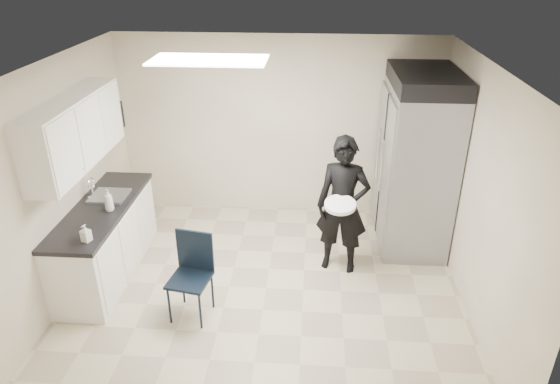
# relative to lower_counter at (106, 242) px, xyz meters

# --- Properties ---
(floor) EXTENTS (4.50, 4.50, 0.00)m
(floor) POSITION_rel_lower_counter_xyz_m (1.95, -0.20, -0.43)
(floor) COLOR #BEB495
(floor) RESTS_ON ground
(ceiling) EXTENTS (4.50, 4.50, 0.00)m
(ceiling) POSITION_rel_lower_counter_xyz_m (1.95, -0.20, 2.17)
(ceiling) COLOR silver
(ceiling) RESTS_ON back_wall
(back_wall) EXTENTS (4.50, 0.00, 4.50)m
(back_wall) POSITION_rel_lower_counter_xyz_m (1.95, 1.80, 0.87)
(back_wall) COLOR beige
(back_wall) RESTS_ON floor
(left_wall) EXTENTS (0.00, 4.00, 4.00)m
(left_wall) POSITION_rel_lower_counter_xyz_m (-0.30, -0.20, 0.87)
(left_wall) COLOR beige
(left_wall) RESTS_ON floor
(right_wall) EXTENTS (0.00, 4.00, 4.00)m
(right_wall) POSITION_rel_lower_counter_xyz_m (4.20, -0.20, 0.87)
(right_wall) COLOR beige
(right_wall) RESTS_ON floor
(ceiling_panel) EXTENTS (1.20, 0.60, 0.02)m
(ceiling_panel) POSITION_rel_lower_counter_xyz_m (1.35, 0.20, 2.14)
(ceiling_panel) COLOR white
(ceiling_panel) RESTS_ON ceiling
(lower_counter) EXTENTS (0.60, 1.90, 0.86)m
(lower_counter) POSITION_rel_lower_counter_xyz_m (0.00, 0.00, 0.00)
(lower_counter) COLOR silver
(lower_counter) RESTS_ON floor
(countertop) EXTENTS (0.64, 1.95, 0.05)m
(countertop) POSITION_rel_lower_counter_xyz_m (0.00, 0.00, 0.46)
(countertop) COLOR black
(countertop) RESTS_ON lower_counter
(sink) EXTENTS (0.42, 0.40, 0.14)m
(sink) POSITION_rel_lower_counter_xyz_m (0.02, 0.25, 0.44)
(sink) COLOR gray
(sink) RESTS_ON countertop
(faucet) EXTENTS (0.02, 0.02, 0.24)m
(faucet) POSITION_rel_lower_counter_xyz_m (-0.18, 0.25, 0.59)
(faucet) COLOR silver
(faucet) RESTS_ON countertop
(upper_cabinets) EXTENTS (0.35, 1.80, 0.75)m
(upper_cabinets) POSITION_rel_lower_counter_xyz_m (-0.13, 0.00, 1.40)
(upper_cabinets) COLOR silver
(upper_cabinets) RESTS_ON left_wall
(towel_dispenser) EXTENTS (0.22, 0.30, 0.35)m
(towel_dispenser) POSITION_rel_lower_counter_xyz_m (-0.19, 1.15, 1.19)
(towel_dispenser) COLOR black
(towel_dispenser) RESTS_ON left_wall
(notice_sticker_left) EXTENTS (0.00, 0.12, 0.07)m
(notice_sticker_left) POSITION_rel_lower_counter_xyz_m (-0.29, -0.10, 0.79)
(notice_sticker_left) COLOR yellow
(notice_sticker_left) RESTS_ON left_wall
(notice_sticker_right) EXTENTS (0.00, 0.12, 0.07)m
(notice_sticker_right) POSITION_rel_lower_counter_xyz_m (-0.29, 0.10, 0.75)
(notice_sticker_right) COLOR yellow
(notice_sticker_right) RESTS_ON left_wall
(commercial_fridge) EXTENTS (0.80, 1.35, 2.10)m
(commercial_fridge) POSITION_rel_lower_counter_xyz_m (3.78, 1.07, 0.62)
(commercial_fridge) COLOR gray
(commercial_fridge) RESTS_ON floor
(fridge_compressor) EXTENTS (0.80, 1.35, 0.20)m
(fridge_compressor) POSITION_rel_lower_counter_xyz_m (3.78, 1.07, 1.77)
(fridge_compressor) COLOR black
(fridge_compressor) RESTS_ON commercial_fridge
(folding_chair) EXTENTS (0.48, 0.48, 0.92)m
(folding_chair) POSITION_rel_lower_counter_xyz_m (1.19, -0.72, 0.03)
(folding_chair) COLOR black
(folding_chair) RESTS_ON floor
(man_tuxedo) EXTENTS (0.70, 0.53, 1.72)m
(man_tuxedo) POSITION_rel_lower_counter_xyz_m (2.83, 0.31, 0.43)
(man_tuxedo) COLOR black
(man_tuxedo) RESTS_ON floor
(bucket_lid) EXTENTS (0.42, 0.42, 0.04)m
(bucket_lid) POSITION_rel_lower_counter_xyz_m (2.78, 0.07, 0.57)
(bucket_lid) COLOR white
(bucket_lid) RESTS_ON man_tuxedo
(soap_bottle_a) EXTENTS (0.14, 0.14, 0.26)m
(soap_bottle_a) POSITION_rel_lower_counter_xyz_m (0.15, -0.08, 0.61)
(soap_bottle_a) COLOR white
(soap_bottle_a) RESTS_ON countertop
(soap_bottle_b) EXTENTS (0.11, 0.11, 0.19)m
(soap_bottle_b) POSITION_rel_lower_counter_xyz_m (0.17, -0.74, 0.57)
(soap_bottle_b) COLOR silver
(soap_bottle_b) RESTS_ON countertop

